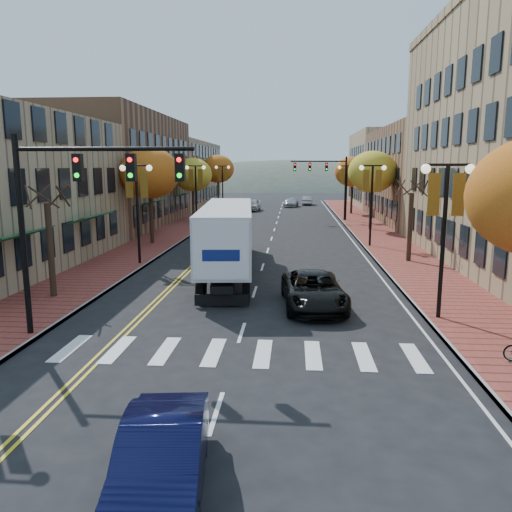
# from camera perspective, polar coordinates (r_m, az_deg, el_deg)

# --- Properties ---
(ground) EXTENTS (200.00, 200.00, 0.00)m
(ground) POSITION_cam_1_polar(r_m,az_deg,el_deg) (14.59, -3.32, -13.83)
(ground) COLOR black
(ground) RESTS_ON ground
(sidewalk_left) EXTENTS (4.00, 85.00, 0.15)m
(sidewalk_left) POSITION_cam_1_polar(r_m,az_deg,el_deg) (47.33, -8.93, 2.95)
(sidewalk_left) COLOR brown
(sidewalk_left) RESTS_ON ground
(sidewalk_right) EXTENTS (4.00, 85.00, 0.15)m
(sidewalk_right) POSITION_cam_1_polar(r_m,az_deg,el_deg) (46.63, 13.17, 2.70)
(sidewalk_right) COLOR brown
(sidewalk_right) RESTS_ON ground
(building_left_mid) EXTENTS (12.00, 24.00, 11.00)m
(building_left_mid) POSITION_cam_1_polar(r_m,az_deg,el_deg) (52.68, -16.83, 9.29)
(building_left_mid) COLOR brown
(building_left_mid) RESTS_ON ground
(building_left_far) EXTENTS (12.00, 26.00, 9.50)m
(building_left_far) POSITION_cam_1_polar(r_m,az_deg,el_deg) (76.56, -10.03, 9.15)
(building_left_far) COLOR #9E8966
(building_left_far) RESTS_ON ground
(building_right_mid) EXTENTS (15.00, 24.00, 10.00)m
(building_right_mid) POSITION_cam_1_polar(r_m,az_deg,el_deg) (57.68, 21.39, 8.57)
(building_right_mid) COLOR brown
(building_right_mid) RESTS_ON ground
(building_right_far) EXTENTS (15.00, 20.00, 11.00)m
(building_right_far) POSITION_cam_1_polar(r_m,az_deg,el_deg) (78.99, 16.76, 9.45)
(building_right_far) COLOR #9E8966
(building_right_far) RESTS_ON ground
(tree_left_a) EXTENTS (0.28, 0.28, 4.20)m
(tree_left_a) POSITION_cam_1_polar(r_m,az_deg,el_deg) (24.09, -22.43, 0.61)
(tree_left_a) COLOR #382619
(tree_left_a) RESTS_ON sidewalk_left
(tree_left_b) EXTENTS (4.48, 4.48, 7.21)m
(tree_left_b) POSITION_cam_1_polar(r_m,az_deg,el_deg) (38.75, -12.04, 9.24)
(tree_left_b) COLOR #382619
(tree_left_b) RESTS_ON sidewalk_left
(tree_left_c) EXTENTS (4.16, 4.16, 6.69)m
(tree_left_c) POSITION_cam_1_polar(r_m,az_deg,el_deg) (54.30, -7.26, 9.18)
(tree_left_c) COLOR #382619
(tree_left_c) RESTS_ON sidewalk_left
(tree_left_d) EXTENTS (4.61, 4.61, 7.42)m
(tree_left_d) POSITION_cam_1_polar(r_m,az_deg,el_deg) (72.02, -4.37, 9.89)
(tree_left_d) COLOR #382619
(tree_left_d) RESTS_ON sidewalk_left
(tree_right_b) EXTENTS (0.28, 0.28, 4.20)m
(tree_right_b) POSITION_cam_1_polar(r_m,az_deg,el_deg) (32.23, 17.20, 3.17)
(tree_right_b) COLOR #382619
(tree_right_b) RESTS_ON sidewalk_right
(tree_right_c) EXTENTS (4.48, 4.48, 7.21)m
(tree_right_c) POSITION_cam_1_polar(r_m,az_deg,el_deg) (47.75, 13.16, 9.34)
(tree_right_c) COLOR #382619
(tree_right_c) RESTS_ON sidewalk_right
(tree_right_d) EXTENTS (4.35, 4.35, 7.00)m
(tree_right_d) POSITION_cam_1_polar(r_m,az_deg,el_deg) (63.61, 10.96, 9.42)
(tree_right_d) COLOR #382619
(tree_right_d) RESTS_ON sidewalk_right
(lamp_left_b) EXTENTS (1.96, 0.36, 6.05)m
(lamp_left_b) POSITION_cam_1_polar(r_m,az_deg,el_deg) (30.70, -13.45, 6.85)
(lamp_left_b) COLOR black
(lamp_left_b) RESTS_ON ground
(lamp_left_c) EXTENTS (1.96, 0.36, 6.05)m
(lamp_left_c) POSITION_cam_1_polar(r_m,az_deg,el_deg) (48.14, -6.90, 8.16)
(lamp_left_c) COLOR black
(lamp_left_c) RESTS_ON ground
(lamp_left_d) EXTENTS (1.96, 0.36, 6.05)m
(lamp_left_d) POSITION_cam_1_polar(r_m,az_deg,el_deg) (65.89, -3.84, 8.74)
(lamp_left_d) COLOR black
(lamp_left_d) RESTS_ON ground
(lamp_right_a) EXTENTS (1.96, 0.36, 6.05)m
(lamp_right_a) POSITION_cam_1_polar(r_m,az_deg,el_deg) (20.09, 20.81, 4.84)
(lamp_right_a) COLOR black
(lamp_right_a) RESTS_ON ground
(lamp_right_b) EXTENTS (1.96, 0.36, 6.05)m
(lamp_right_b) POSITION_cam_1_polar(r_m,az_deg,el_deg) (37.67, 13.11, 7.43)
(lamp_right_b) COLOR black
(lamp_right_b) RESTS_ON ground
(lamp_right_c) EXTENTS (1.96, 0.36, 6.05)m
(lamp_right_c) POSITION_cam_1_polar(r_m,az_deg,el_deg) (55.52, 10.31, 8.33)
(lamp_right_c) COLOR black
(lamp_right_c) RESTS_ON ground
(traffic_mast_near) EXTENTS (6.10, 0.35, 7.00)m
(traffic_mast_near) POSITION_cam_1_polar(r_m,az_deg,el_deg) (17.80, -20.02, 6.32)
(traffic_mast_near) COLOR black
(traffic_mast_near) RESTS_ON ground
(traffic_mast_far) EXTENTS (6.10, 0.34, 7.00)m
(traffic_mast_far) POSITION_cam_1_polar(r_m,az_deg,el_deg) (55.33, 8.22, 9.04)
(traffic_mast_far) COLOR black
(traffic_mast_far) RESTS_ON ground
(semi_truck) EXTENTS (3.87, 15.70, 3.89)m
(semi_truck) POSITION_cam_1_polar(r_m,az_deg,el_deg) (28.08, -3.18, 2.68)
(semi_truck) COLOR black
(semi_truck) RESTS_ON ground
(navy_sedan) EXTENTS (2.01, 4.45, 1.42)m
(navy_sedan) POSITION_cam_1_polar(r_m,az_deg,el_deg) (9.88, -10.75, -21.94)
(navy_sedan) COLOR black
(navy_sedan) RESTS_ON ground
(black_suv) EXTENTS (2.93, 5.58, 1.50)m
(black_suv) POSITION_cam_1_polar(r_m,az_deg,el_deg) (21.38, 6.59, -3.92)
(black_suv) COLOR black
(black_suv) RESTS_ON ground
(car_far_white) EXTENTS (2.21, 4.86, 1.62)m
(car_far_white) POSITION_cam_1_polar(r_m,az_deg,el_deg) (68.03, -0.42, 5.87)
(car_far_white) COLOR silver
(car_far_white) RESTS_ON ground
(car_far_silver) EXTENTS (2.44, 4.74, 1.32)m
(car_far_silver) POSITION_cam_1_polar(r_m,az_deg,el_deg) (74.99, 4.04, 6.13)
(car_far_silver) COLOR #A1A2A8
(car_far_silver) RESTS_ON ground
(car_far_oncoming) EXTENTS (1.76, 4.16, 1.34)m
(car_far_oncoming) POSITION_cam_1_polar(r_m,az_deg,el_deg) (78.98, 5.90, 6.31)
(car_far_oncoming) COLOR #ACACB4
(car_far_oncoming) RESTS_ON ground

